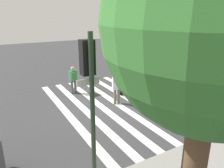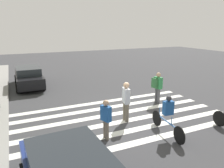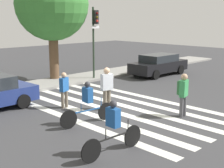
{
  "view_description": "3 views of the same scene",
  "coord_description": "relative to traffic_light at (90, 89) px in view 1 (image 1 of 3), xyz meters",
  "views": [
    {
      "loc": [
        5.51,
        9.92,
        4.96
      ],
      "look_at": [
        -0.1,
        0.15,
        1.27
      ],
      "focal_mm": 35.0,
      "sensor_mm": 36.0,
      "label": 1
    },
    {
      "loc": [
        -8.74,
        4.57,
        4.23
      ],
      "look_at": [
        0.95,
        0.1,
        1.44
      ],
      "focal_mm": 35.0,
      "sensor_mm": 36.0,
      "label": 2
    },
    {
      "loc": [
        -9.47,
        -9.46,
        3.91
      ],
      "look_at": [
        -0.81,
        -0.61,
        1.28
      ],
      "focal_mm": 50.0,
      "sensor_mm": 36.0,
      "label": 3
    }
  ],
  "objects": [
    {
      "name": "ground_plane",
      "position": [
        -3.49,
        -5.32,
        -3.21
      ],
      "size": [
        60.0,
        60.0,
        0.0
      ],
      "primitive_type": "plane",
      "color": "#38383A"
    },
    {
      "name": "traffic_light",
      "position": [
        0.0,
        0.0,
        0.0
      ],
      "size": [
        0.6,
        0.5,
        4.58
      ],
      "color": "#283828",
      "rests_on": "ground_plane"
    },
    {
      "name": "street_tree",
      "position": [
        -1.88,
        1.78,
        1.51
      ],
      "size": [
        4.5,
        4.5,
        7.01
      ],
      "color": "brown",
      "rests_on": "ground_plane"
    },
    {
      "name": "pedestrian_adult_yellow_jacket",
      "position": [
        -5.13,
        -3.78,
        -2.31
      ],
      "size": [
        0.48,
        0.33,
        1.6
      ],
      "rotation": [
        0.0,
        0.0,
        3.48
      ],
      "color": "#6B6051",
      "rests_on": "ground_plane"
    },
    {
      "name": "cyclist_far_lane",
      "position": [
        -5.8,
        -6.17,
        -2.34
      ],
      "size": [
        2.34,
        0.42,
        1.64
      ],
      "rotation": [
        0.0,
        0.0,
        -0.11
      ],
      "color": "black",
      "rests_on": "ground_plane"
    },
    {
      "name": "crosswalk_stripes",
      "position": [
        -3.49,
        -5.32,
        -3.2
      ],
      "size": [
        5.22,
        10.0,
        0.01
      ],
      "color": "silver",
      "rests_on": "ground_plane"
    },
    {
      "name": "pedestrian_child_with_backpack",
      "position": [
        -2.45,
        -8.1,
        -2.18
      ],
      "size": [
        0.53,
        0.49,
        1.76
      ],
      "rotation": [
        0.0,
        0.0,
        3.4
      ],
      "color": "#4C4C51",
      "rests_on": "ground_plane"
    },
    {
      "name": "car_parked_far_curb",
      "position": [
        -7.9,
        -1.72,
        -2.46
      ],
      "size": [
        4.51,
        2.18,
        1.46
      ],
      "rotation": [
        0.0,
        0.0,
        0.04
      ],
      "color": "navy",
      "rests_on": "ground_plane"
    },
    {
      "name": "cyclist_near_curb",
      "position": [
        -6.98,
        -8.72,
        -2.34
      ],
      "size": [
        2.33,
        0.41,
        1.63
      ],
      "rotation": [
        0.0,
        0.0,
        -0.03
      ],
      "color": "black",
      "rests_on": "ground_plane"
    },
    {
      "name": "pedestrian_adult_tall_backpack",
      "position": [
        -3.96,
        -5.27,
        -2.16
      ],
      "size": [
        0.55,
        0.33,
        1.85
      ],
      "rotation": [
        0.0,
        0.0,
        -0.2
      ],
      "color": "#6B6051",
      "rests_on": "ground_plane"
    }
  ]
}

